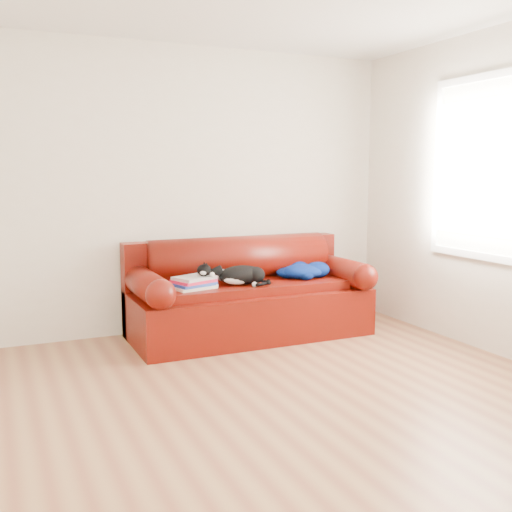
{
  "coord_description": "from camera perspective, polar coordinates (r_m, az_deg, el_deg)",
  "views": [
    {
      "loc": [
        -1.46,
        -3.31,
        1.47
      ],
      "look_at": [
        0.65,
        1.35,
        0.75
      ],
      "focal_mm": 42.0,
      "sensor_mm": 36.0,
      "label": 1
    }
  ],
  "objects": [
    {
      "name": "sofa_back",
      "position": [
        5.55,
        -1.65,
        -1.58
      ],
      "size": [
        2.1,
        1.01,
        0.88
      ],
      "color": "#421002",
      "rests_on": "ground"
    },
    {
      "name": "book_stack",
      "position": [
        5.04,
        -5.98,
        -2.52
      ],
      "size": [
        0.39,
        0.34,
        0.1
      ],
      "rotation": [
        0.0,
        0.0,
        0.32
      ],
      "color": "beige",
      "rests_on": "sofa_base"
    },
    {
      "name": "ground",
      "position": [
        3.91,
        -0.56,
        -14.03
      ],
      "size": [
        4.5,
        4.5,
        0.0
      ],
      "primitive_type": "plane",
      "color": "brown",
      "rests_on": "ground"
    },
    {
      "name": "cat",
      "position": [
        5.16,
        -1.51,
        -1.87
      ],
      "size": [
        0.55,
        0.37,
        0.21
      ],
      "rotation": [
        0.0,
        0.0,
        -0.42
      ],
      "color": "black",
      "rests_on": "sofa_base"
    },
    {
      "name": "room_shell",
      "position": [
        3.69,
        1.09,
        11.12
      ],
      "size": [
        4.52,
        4.02,
        2.61
      ],
      "color": "beige",
      "rests_on": "ground"
    },
    {
      "name": "blanket",
      "position": [
        5.54,
        4.5,
        -1.38
      ],
      "size": [
        0.52,
        0.42,
        0.15
      ],
      "rotation": [
        0.0,
        0.0,
        0.16
      ],
      "color": "#020F47",
      "rests_on": "sofa_base"
    },
    {
      "name": "sofa_base",
      "position": [
        5.39,
        -0.63,
        -5.16
      ],
      "size": [
        2.1,
        0.9,
        0.5
      ],
      "color": "#421002",
      "rests_on": "ground"
    }
  ]
}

